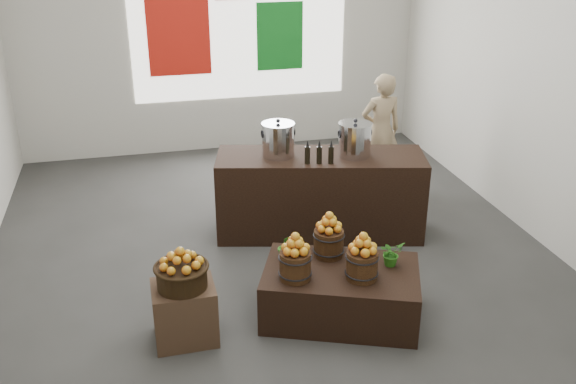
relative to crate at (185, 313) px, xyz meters
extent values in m
plane|color=#333230|center=(1.05, 1.30, -0.27)|extent=(7.00, 7.00, 0.00)
cube|color=#B3B0A5|center=(1.05, 4.80, 1.73)|extent=(6.00, 0.04, 4.00)
cube|color=white|center=(1.35, 4.78, 1.73)|extent=(3.20, 0.02, 2.40)
cube|color=#B8180E|center=(0.45, 4.77, 1.63)|extent=(0.90, 0.04, 1.40)
cube|color=#10681C|center=(1.95, 4.77, 1.43)|extent=(0.70, 0.04, 1.00)
cube|color=#493022|center=(0.00, 0.00, 0.00)|extent=(0.54, 0.44, 0.53)
cylinder|color=black|center=(0.00, 0.00, 0.36)|extent=(0.43, 0.43, 0.19)
cube|color=black|center=(1.42, 0.02, -0.03)|extent=(1.61, 1.31, 0.48)
cylinder|color=#3E2610|center=(0.98, -0.02, 0.34)|extent=(0.28, 0.28, 0.26)
cylinder|color=#3E2610|center=(1.55, -0.15, 0.34)|extent=(0.28, 0.28, 0.26)
cylinder|color=#3E2610|center=(1.38, 0.31, 0.34)|extent=(0.28, 0.28, 0.26)
imported|color=#226114|center=(1.88, 0.00, 0.33)|extent=(0.26, 0.25, 0.24)
imported|color=#226114|center=(0.97, 0.34, 0.34)|extent=(0.15, 0.13, 0.25)
cube|color=black|center=(1.70, 1.67, 0.21)|extent=(2.42, 1.26, 0.95)
cylinder|color=silver|center=(1.24, 1.78, 0.86)|extent=(0.36, 0.36, 0.36)
cylinder|color=silver|center=(2.06, 1.59, 0.86)|extent=(0.36, 0.36, 0.36)
imported|color=#8B7555|center=(2.87, 2.84, 0.50)|extent=(0.57, 0.39, 1.53)
camera|label=1|loc=(-0.23, -4.71, 3.20)|focal=40.00mm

